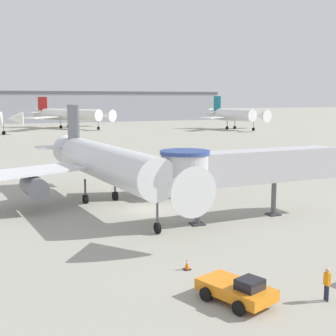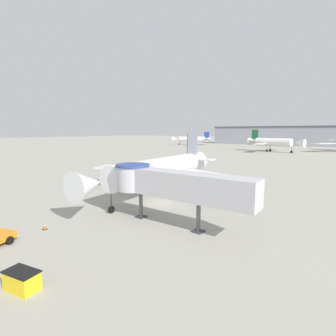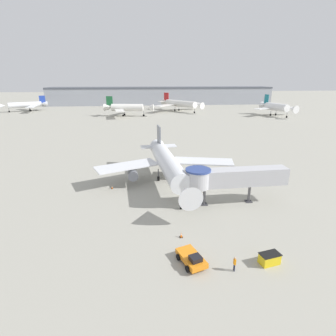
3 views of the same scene
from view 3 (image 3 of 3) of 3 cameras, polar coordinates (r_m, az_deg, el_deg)
ground_plane at (r=50.21m, az=3.73°, el=-4.66°), size 800.00×800.00×0.00m
main_airplane at (r=51.40m, az=-0.04°, el=0.90°), size 28.87×30.49×9.81m
jet_bridge at (r=44.16m, az=13.16°, el=-1.99°), size 17.18×4.10×6.34m
pushback_tug_orange at (r=31.54m, az=5.19°, el=-18.98°), size 3.26×4.47×1.51m
service_container_yellow at (r=33.52m, az=21.23°, el=-17.90°), size 2.56×1.78×1.29m
traffic_cone_near_nose at (r=35.92m, az=2.88°, el=-14.37°), size 0.43×0.43×0.71m
traffic_cone_port_wing at (r=51.36m, az=-12.08°, el=-4.13°), size 0.38×0.38×0.64m
ground_crew_marshaller at (r=31.13m, az=14.30°, el=-19.40°), size 0.23×0.35×1.78m
background_jet_red_tail at (r=172.86m, az=2.52°, el=13.84°), size 34.49×33.81×11.07m
background_jet_blue_tail at (r=194.51m, az=-28.47°, el=12.02°), size 26.83×28.70×9.51m
background_jet_green_tail at (r=151.27m, az=-9.03°, el=12.87°), size 28.03×28.80×10.83m
background_jet_teal_tail at (r=162.10m, az=22.47°, el=12.17°), size 27.00×26.30×11.33m
terminal_building at (r=221.50m, az=-1.35°, el=15.47°), size 177.45×21.00×13.63m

